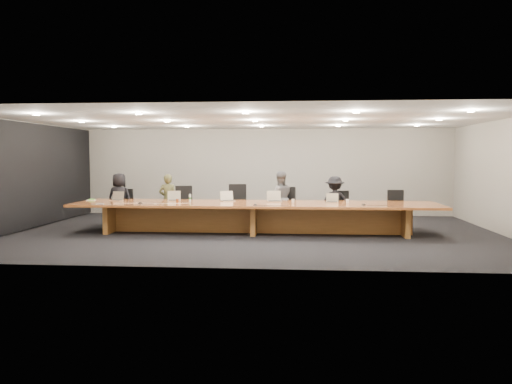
{
  "coord_description": "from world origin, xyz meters",
  "views": [
    {
      "loc": [
        1.06,
        -12.27,
        1.88
      ],
      "look_at": [
        0.0,
        0.3,
        1.0
      ],
      "focal_mm": 35.0,
      "sensor_mm": 36.0,
      "label": 1
    }
  ],
  "objects_px": {
    "water_bottle": "(190,198)",
    "mic_left": "(140,203)",
    "paper_cup_far": "(348,201)",
    "amber_mug": "(177,201)",
    "conference_table": "(255,212)",
    "person_c": "(280,199)",
    "person_d": "(335,202)",
    "laptop_a": "(116,196)",
    "laptop_e": "(332,198)",
    "mic_center": "(255,205)",
    "person_b": "(168,200)",
    "person_a": "(119,199)",
    "av_box": "(100,204)",
    "laptop_c": "(228,196)",
    "laptop_d": "(275,196)",
    "chair_mid_left": "(238,205)",
    "chair_far_right": "(397,209)",
    "chair_right": "(343,209)",
    "paper_cup_near": "(293,201)",
    "laptop_b": "(174,196)",
    "chair_mid_right": "(286,206)",
    "chair_far_left": "(124,206)"
  },
  "relations": [
    {
      "from": "laptop_d",
      "to": "chair_far_right",
      "type": "bearing_deg",
      "value": 1.76
    },
    {
      "from": "conference_table",
      "to": "laptop_b",
      "type": "xyz_separation_m",
      "value": [
        -2.15,
        0.42,
        0.36
      ]
    },
    {
      "from": "chair_mid_right",
      "to": "water_bottle",
      "type": "height_order",
      "value": "chair_mid_right"
    },
    {
      "from": "water_bottle",
      "to": "paper_cup_near",
      "type": "xyz_separation_m",
      "value": [
        2.61,
        -0.03,
        -0.05
      ]
    },
    {
      "from": "conference_table",
      "to": "paper_cup_near",
      "type": "bearing_deg",
      "value": 6.92
    },
    {
      "from": "laptop_c",
      "to": "paper_cup_far",
      "type": "height_order",
      "value": "laptop_c"
    },
    {
      "from": "person_a",
      "to": "paper_cup_far",
      "type": "xyz_separation_m",
      "value": [
        6.21,
        -1.12,
        0.07
      ]
    },
    {
      "from": "chair_mid_right",
      "to": "laptop_a",
      "type": "relative_size",
      "value": 3.52
    },
    {
      "from": "laptop_d",
      "to": "chair_mid_left",
      "type": "bearing_deg",
      "value": 128.58
    },
    {
      "from": "person_b",
      "to": "paper_cup_far",
      "type": "height_order",
      "value": "person_b"
    },
    {
      "from": "chair_mid_right",
      "to": "laptop_b",
      "type": "bearing_deg",
      "value": -154.74
    },
    {
      "from": "chair_far_left",
      "to": "chair_right",
      "type": "relative_size",
      "value": 1.02
    },
    {
      "from": "person_a",
      "to": "laptop_c",
      "type": "height_order",
      "value": "person_a"
    },
    {
      "from": "conference_table",
      "to": "person_c",
      "type": "xyz_separation_m",
      "value": [
        0.57,
        1.28,
        0.23
      ]
    },
    {
      "from": "amber_mug",
      "to": "person_b",
      "type": "bearing_deg",
      "value": 114.55
    },
    {
      "from": "paper_cup_far",
      "to": "chair_mid_left",
      "type": "bearing_deg",
      "value": 159.44
    },
    {
      "from": "paper_cup_near",
      "to": "mic_left",
      "type": "height_order",
      "value": "paper_cup_near"
    },
    {
      "from": "person_d",
      "to": "mic_left",
      "type": "height_order",
      "value": "person_d"
    },
    {
      "from": "person_b",
      "to": "person_d",
      "type": "distance_m",
      "value": 4.56
    },
    {
      "from": "person_a",
      "to": "laptop_d",
      "type": "bearing_deg",
      "value": 173.21
    },
    {
      "from": "person_b",
      "to": "person_d",
      "type": "bearing_deg",
      "value": 177.85
    },
    {
      "from": "person_a",
      "to": "person_b",
      "type": "height_order",
      "value": "person_a"
    },
    {
      "from": "person_d",
      "to": "amber_mug",
      "type": "height_order",
      "value": "person_d"
    },
    {
      "from": "amber_mug",
      "to": "av_box",
      "type": "relative_size",
      "value": 0.49
    },
    {
      "from": "chair_mid_left",
      "to": "person_d",
      "type": "distance_m",
      "value": 2.63
    },
    {
      "from": "chair_right",
      "to": "av_box",
      "type": "bearing_deg",
      "value": -172.88
    },
    {
      "from": "person_b",
      "to": "paper_cup_far",
      "type": "bearing_deg",
      "value": 165.98
    },
    {
      "from": "chair_far_right",
      "to": "laptop_c",
      "type": "distance_m",
      "value": 4.51
    },
    {
      "from": "av_box",
      "to": "water_bottle",
      "type": "bearing_deg",
      "value": 10.45
    },
    {
      "from": "water_bottle",
      "to": "mic_left",
      "type": "bearing_deg",
      "value": -152.6
    },
    {
      "from": "conference_table",
      "to": "water_bottle",
      "type": "bearing_deg",
      "value": 174.95
    },
    {
      "from": "person_a",
      "to": "mic_center",
      "type": "distance_m",
      "value": 4.4
    },
    {
      "from": "person_d",
      "to": "chair_far_left",
      "type": "bearing_deg",
      "value": -5.09
    },
    {
      "from": "person_c",
      "to": "mic_left",
      "type": "xyz_separation_m",
      "value": [
        -3.35,
        -1.7,
        0.02
      ]
    },
    {
      "from": "person_a",
      "to": "paper_cup_near",
      "type": "xyz_separation_m",
      "value": [
        4.87,
        -1.15,
        0.07
      ]
    },
    {
      "from": "chair_right",
      "to": "laptop_d",
      "type": "height_order",
      "value": "laptop_d"
    },
    {
      "from": "water_bottle",
      "to": "mic_left",
      "type": "height_order",
      "value": "water_bottle"
    },
    {
      "from": "person_d",
      "to": "mic_center",
      "type": "xyz_separation_m",
      "value": [
        -1.99,
        -1.77,
        0.08
      ]
    },
    {
      "from": "conference_table",
      "to": "paper_cup_far",
      "type": "xyz_separation_m",
      "value": [
        2.29,
        0.14,
        0.28
      ]
    },
    {
      "from": "conference_table",
      "to": "laptop_c",
      "type": "distance_m",
      "value": 0.93
    },
    {
      "from": "chair_mid_right",
      "to": "laptop_e",
      "type": "relative_size",
      "value": 3.68
    },
    {
      "from": "person_d",
      "to": "av_box",
      "type": "height_order",
      "value": "person_d"
    },
    {
      "from": "chair_far_left",
      "to": "person_a",
      "type": "distance_m",
      "value": 0.24
    },
    {
      "from": "laptop_a",
      "to": "laptop_e",
      "type": "bearing_deg",
      "value": 8.37
    },
    {
      "from": "chair_mid_right",
      "to": "laptop_c",
      "type": "relative_size",
      "value": 3.23
    },
    {
      "from": "person_a",
      "to": "av_box",
      "type": "relative_size",
      "value": 8.09
    },
    {
      "from": "chair_far_left",
      "to": "person_b",
      "type": "xyz_separation_m",
      "value": [
        1.3,
        -0.08,
        0.21
      ]
    },
    {
      "from": "chair_far_left",
      "to": "av_box",
      "type": "distance_m",
      "value": 2.03
    },
    {
      "from": "paper_cup_far",
      "to": "amber_mug",
      "type": "bearing_deg",
      "value": -177.46
    },
    {
      "from": "chair_mid_right",
      "to": "conference_table",
      "type": "bearing_deg",
      "value": -111.26
    }
  ]
}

